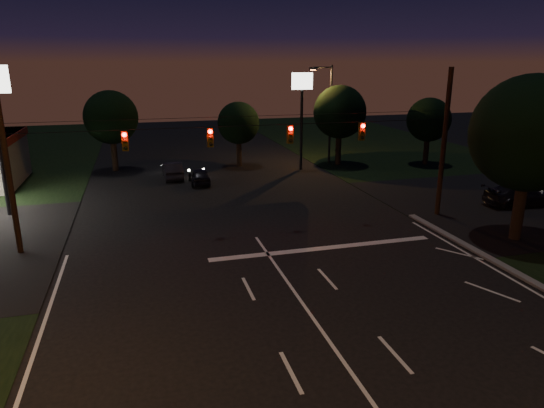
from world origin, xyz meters
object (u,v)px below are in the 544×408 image
object	(u,v)px
utility_pole_right	(437,215)
car_oncoming_a	(199,176)
car_cross	(521,195)
car_oncoming_b	(172,170)
tree_right_near	(528,134)

from	to	relation	value
utility_pole_right	car_oncoming_a	size ratio (longest dim) A/B	2.46
car_oncoming_a	car_cross	xyz separation A→B (m)	(19.94, -11.83, 0.10)
utility_pole_right	car_oncoming_b	xyz separation A→B (m)	(-15.33, 14.56, 0.67)
car_oncoming_a	car_oncoming_b	world-z (taller)	car_oncoming_b
car_oncoming_b	car_oncoming_a	bearing A→B (deg)	125.59
tree_right_near	car_oncoming_b	distance (m)	26.18
car_oncoming_a	car_oncoming_b	size ratio (longest dim) A/B	0.89
car_oncoming_b	car_cross	bearing A→B (deg)	144.99
car_oncoming_b	tree_right_near	bearing A→B (deg)	129.23
tree_right_near	car_cross	size ratio (longest dim) A/B	1.76
car_oncoming_a	car_oncoming_b	bearing A→B (deg)	-52.32
car_oncoming_b	car_cross	distance (m)	26.10
tree_right_near	car_oncoming_a	size ratio (longest dim) A/B	2.40
utility_pole_right	car_oncoming_a	world-z (taller)	utility_pole_right
tree_right_near	car_cross	world-z (taller)	tree_right_near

